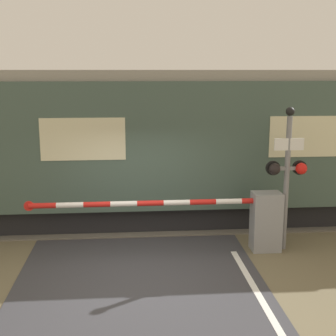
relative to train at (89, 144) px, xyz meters
The scene contains 5 objects.
ground_plane 4.28m from the train, 72.53° to the right, with size 80.00×80.00×0.00m, color #6B6047.
track_bed 2.21m from the train, ahead, with size 36.00×3.20×0.13m.
train is the anchor object (origin of this frame).
crossing_barrier 4.47m from the train, 36.32° to the right, with size 5.25×0.44×1.25m.
signal_post 4.94m from the train, 30.67° to the right, with size 0.86×0.26×3.01m.
Camera 1 is at (-0.14, -8.05, 3.74)m, focal length 50.00 mm.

